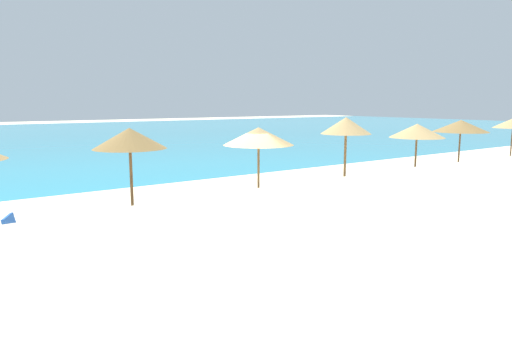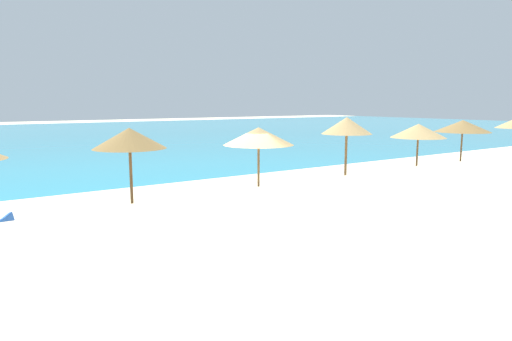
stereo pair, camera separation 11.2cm
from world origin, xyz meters
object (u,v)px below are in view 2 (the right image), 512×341
(beach_umbrella_5, at_px, (259,136))
(beach_umbrella_8, at_px, (463,126))
(beach_umbrella_4, at_px, (129,139))
(beach_umbrella_7, at_px, (418,131))
(beach_umbrella_6, at_px, (347,126))

(beach_umbrella_5, distance_m, beach_umbrella_8, 12.58)
(beach_umbrella_4, relative_size, beach_umbrella_8, 1.06)
(beach_umbrella_7, relative_size, beach_umbrella_8, 0.98)
(beach_umbrella_5, xyz_separation_m, beach_umbrella_6, (4.29, 0.32, 0.19))
(beach_umbrella_4, distance_m, beach_umbrella_5, 4.06)
(beach_umbrella_7, xyz_separation_m, beach_umbrella_8, (4.33, 0.62, 0.05))
(beach_umbrella_4, xyz_separation_m, beach_umbrella_7, (12.25, -0.59, -0.19))
(beach_umbrella_5, height_order, beach_umbrella_8, beach_umbrella_5)
(beach_umbrella_5, bearing_deg, beach_umbrella_7, -0.03)
(beach_umbrella_6, height_order, beach_umbrella_7, beach_umbrella_6)
(beach_umbrella_7, bearing_deg, beach_umbrella_8, 8.11)
(beach_umbrella_4, distance_m, beach_umbrella_7, 12.26)
(beach_umbrella_7, bearing_deg, beach_umbrella_4, 177.23)
(beach_umbrella_4, distance_m, beach_umbrella_8, 16.58)
(beach_umbrella_6, height_order, beach_umbrella_8, beach_umbrella_6)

